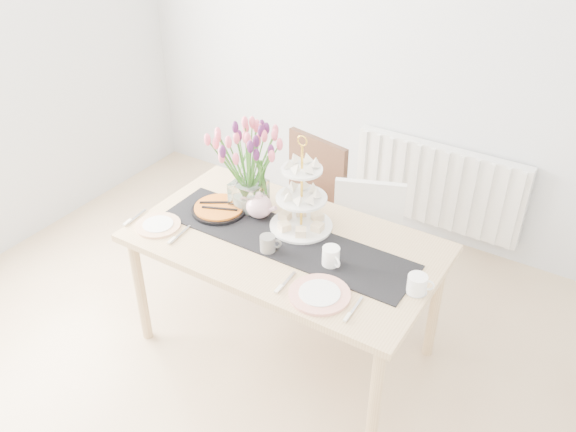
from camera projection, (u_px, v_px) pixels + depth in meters
The scene contains 15 objects.
room_shell at pixel (149, 205), 2.42m from camera, with size 4.50×4.50×4.50m.
radiator at pixel (437, 186), 4.22m from camera, with size 1.20×0.08×0.60m, color white.
dining_table at pixel (285, 252), 3.21m from camera, with size 1.60×0.90×0.75m.
chair_brown at pixel (304, 199), 3.89m from camera, with size 0.55×0.55×0.93m.
chair_white at pixel (365, 242), 3.61m from camera, with size 0.53×0.53×0.83m.
table_runner at pixel (285, 239), 3.16m from camera, with size 1.40×0.35×0.01m, color black.
tulip_vase at pixel (247, 154), 3.23m from camera, with size 0.62×0.62×0.53m.
cake_stand at pixel (301, 206), 3.18m from camera, with size 0.34×0.34×0.49m.
teapot at pixel (259, 206), 3.30m from camera, with size 0.23×0.19×0.15m, color silver, non-canonical shape.
cream_jug at pixel (417, 284), 2.79m from camera, with size 0.09×0.09×0.09m, color white.
tart_tin at pixel (219, 209), 3.38m from camera, with size 0.31×0.31×0.04m.
mug_grey at pixel (268, 244), 3.06m from camera, with size 0.08×0.08×0.09m, color slate.
mug_white at pixel (331, 257), 2.96m from camera, with size 0.09×0.09×0.10m, color white.
plate_left at pixel (158, 225), 3.27m from camera, with size 0.24×0.24×0.01m, color white.
plate_right at pixel (320, 294), 2.80m from camera, with size 0.29×0.29×0.01m, color silver.
Camera 1 is at (1.56, -1.44, 2.60)m, focal length 38.00 mm.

